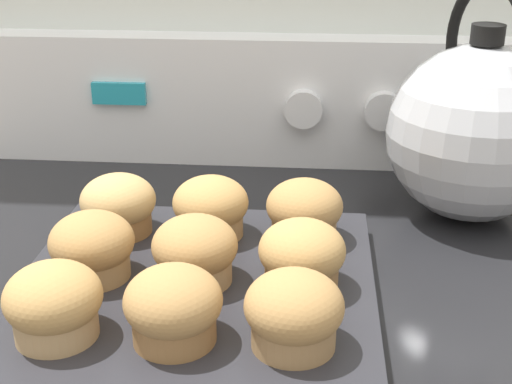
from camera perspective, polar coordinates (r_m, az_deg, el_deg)
name	(u,v)px	position (r m, az deg, el deg)	size (l,w,h in m)	color
control_panel	(254,100)	(0.94, -0.18, 7.37)	(0.75, 0.07, 0.17)	white
muffin_pan	(196,292)	(0.63, -4.79, -7.99)	(0.31, 0.31, 0.02)	#28282D
muffin_r0_c0	(54,303)	(0.56, -15.87, -8.56)	(0.07, 0.07, 0.06)	tan
muffin_r0_c1	(173,307)	(0.54, -6.63, -9.14)	(0.07, 0.07, 0.06)	olive
muffin_r0_c2	(294,312)	(0.53, 3.05, -9.60)	(0.07, 0.07, 0.06)	#A37A4C
muffin_r1_c0	(92,247)	(0.63, -12.97, -4.32)	(0.07, 0.07, 0.06)	tan
muffin_r1_c1	(195,251)	(0.61, -4.90, -4.75)	(0.07, 0.07, 0.06)	tan
muffin_r1_c2	(302,256)	(0.60, 3.69, -5.14)	(0.07, 0.07, 0.06)	olive
muffin_r2_c0	(118,205)	(0.71, -10.95, -1.07)	(0.07, 0.07, 0.06)	olive
muffin_r2_c1	(211,208)	(0.69, -3.65, -1.27)	(0.07, 0.07, 0.06)	tan
muffin_r2_c2	(304,211)	(0.69, 3.89, -1.55)	(0.07, 0.07, 0.06)	#A37A4C
tea_kettle	(475,129)	(0.80, 17.11, 4.82)	(0.19, 0.23, 0.26)	silver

